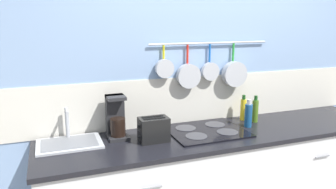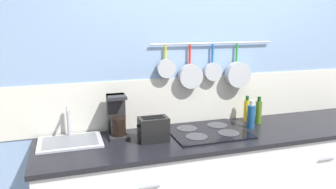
{
  "view_description": "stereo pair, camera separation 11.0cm",
  "coord_description": "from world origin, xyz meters",
  "views": [
    {
      "loc": [
        -1.3,
        -2.18,
        1.81
      ],
      "look_at": [
        -0.49,
        0.0,
        1.28
      ],
      "focal_mm": 35.0,
      "sensor_mm": 36.0,
      "label": 1
    },
    {
      "loc": [
        -1.2,
        -2.21,
        1.81
      ],
      "look_at": [
        -0.49,
        0.0,
        1.28
      ],
      "focal_mm": 35.0,
      "sensor_mm": 36.0,
      "label": 2
    }
  ],
  "objects": [
    {
      "name": "bottle_cooking_wine",
      "position": [
        0.31,
        0.22,
        1.03
      ],
      "size": [
        0.05,
        0.05,
        0.23
      ],
      "color": "yellow",
      "rests_on": "countertop"
    },
    {
      "name": "coffee_maker",
      "position": [
        -0.84,
        0.2,
        1.07
      ],
      "size": [
        0.15,
        0.21,
        0.32
      ],
      "color": "#262628",
      "rests_on": "countertop"
    },
    {
      "name": "countertop",
      "position": [
        0.0,
        0.0,
        0.92
      ],
      "size": [
        2.92,
        0.65,
        0.03
      ],
      "color": "black",
      "rests_on": "cabinet_base"
    },
    {
      "name": "sink_basin",
      "position": [
        -1.19,
        0.15,
        0.95
      ],
      "size": [
        0.45,
        0.32,
        0.25
      ],
      "color": "#B7BABF",
      "rests_on": "countertop"
    },
    {
      "name": "bottle_sesame_oil",
      "position": [
        0.38,
        0.14,
        1.04
      ],
      "size": [
        0.05,
        0.05,
        0.24
      ],
      "color": "#4C721E",
      "rests_on": "countertop"
    },
    {
      "name": "wall_back",
      "position": [
        -0.0,
        0.36,
        1.28
      ],
      "size": [
        7.2,
        0.15,
        2.6
      ],
      "color": "#84A3CC",
      "rests_on": "ground_plane"
    },
    {
      "name": "toaster",
      "position": [
        -0.6,
        0.0,
        1.02
      ],
      "size": [
        0.23,
        0.14,
        0.18
      ],
      "color": "black",
      "rests_on": "countertop"
    },
    {
      "name": "bottle_hot_sauce",
      "position": [
        0.24,
        0.04,
        1.04
      ],
      "size": [
        0.06,
        0.06,
        0.24
      ],
      "color": "navy",
      "rests_on": "countertop"
    },
    {
      "name": "cooktop",
      "position": [
        -0.14,
        0.06,
        0.94
      ],
      "size": [
        0.6,
        0.51,
        0.01
      ],
      "color": "black",
      "rests_on": "countertop"
    },
    {
      "name": "cabinet_base",
      "position": [
        0.0,
        -0.0,
        0.45
      ],
      "size": [
        2.88,
        0.63,
        0.9
      ],
      "color": "silver",
      "rests_on": "ground_plane"
    }
  ]
}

